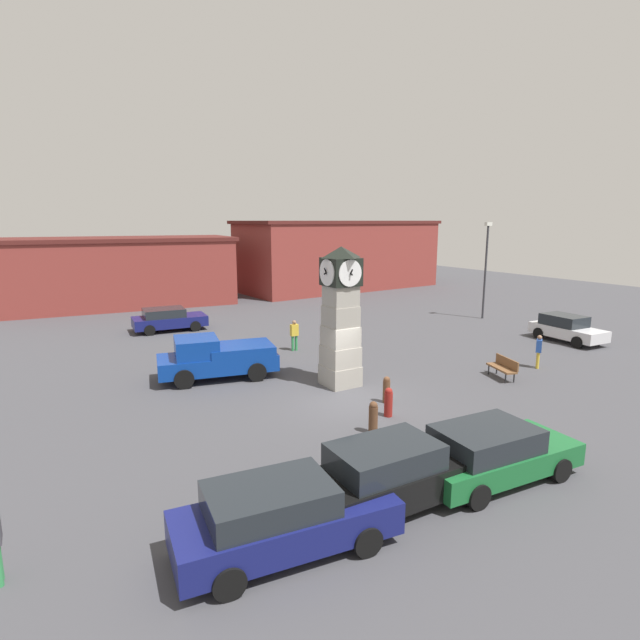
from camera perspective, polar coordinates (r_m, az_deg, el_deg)
ground_plane at (r=19.09m, az=3.50°, el=-9.24°), size 87.96×87.96×0.00m
clock_tower at (r=20.15m, az=2.37°, el=0.26°), size 1.68×1.64×5.70m
bollard_near_tower at (r=16.27m, az=6.10°, el=-10.98°), size 0.29×0.29×1.07m
bollard_mid_row at (r=17.66m, az=7.83°, el=-9.25°), size 0.29×0.29×1.03m
bollard_far_row at (r=18.91m, az=7.60°, el=-7.87°), size 0.27×0.27×1.02m
car_navy_sedan at (r=10.93m, az=-4.38°, el=-21.49°), size 4.76×2.30×1.51m
car_near_tower at (r=12.44m, az=8.30°, el=-17.00°), size 4.57×1.95×1.62m
car_by_building at (r=14.19m, az=19.03°, el=-14.08°), size 4.72×2.28×1.48m
car_silver_hatch at (r=32.17m, az=-16.96°, el=0.12°), size 4.49×2.36×1.40m
car_end_of_row at (r=31.26m, az=26.34°, el=-0.85°), size 2.04×4.07×1.47m
pickup_truck at (r=21.90m, az=-11.69°, el=-4.19°), size 5.28×2.99×1.85m
bench at (r=22.95m, az=20.22°, el=-5.00°), size 0.99×1.69×0.90m
pedestrian_near_bench at (r=25.02m, az=23.72°, el=-3.10°), size 0.47×0.42×1.55m
pedestrian_by_cars at (r=26.00m, az=-2.95°, el=-1.54°), size 0.41×0.26×1.61m
street_lamp_near_road at (r=36.04m, az=18.43°, el=6.11°), size 0.50×0.24×6.59m
warehouse_blue_far at (r=43.15m, az=-21.81°, el=5.19°), size 18.11×9.51×5.39m
storefront_low_left at (r=50.05m, az=2.27°, el=7.46°), size 21.00×9.35×6.68m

